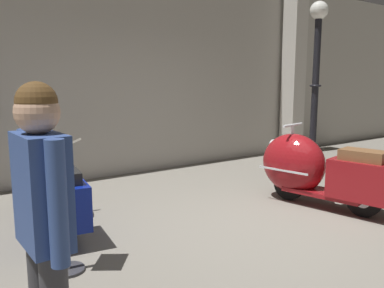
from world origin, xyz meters
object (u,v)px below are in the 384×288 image
Objects in this scene: scooter_0 at (56,186)px; info_stanchion at (65,218)px; visitor_0 at (44,219)px; scooter_1 at (312,169)px; lamppost at (316,80)px.

scooter_0 is 1.46× the size of info_stanchion.
info_stanchion is (0.45, 1.20, -0.44)m from visitor_0.
info_stanchion is at bearing 67.44° from visitor_0.
info_stanchion reaches higher than scooter_0.
info_stanchion reaches higher than scooter_1.
lamppost is (1.40, 1.11, 1.11)m from scooter_1.
scooter_1 is at bearing 16.69° from visitor_0.
scooter_0 is at bearing 71.24° from visitor_0.
lamppost is 1.81× the size of visitor_0.
scooter_1 is 3.77m from visitor_0.
scooter_1 is (2.85, -1.14, 0.03)m from scooter_0.
scooter_1 is at bearing -103.74° from scooter_0.
lamppost is at bearing 22.94° from visitor_0.
visitor_0 is (-3.55, -1.20, 0.44)m from scooter_1.
visitor_0 is at bearing -110.51° from info_stanchion.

